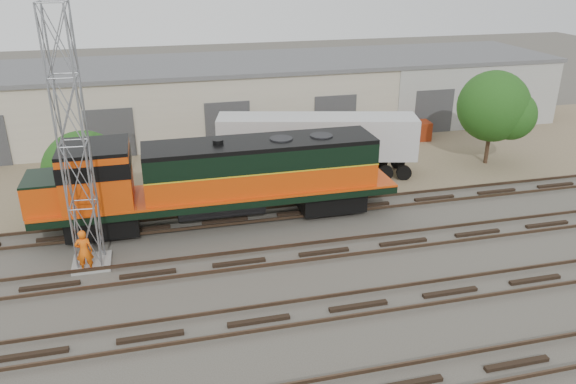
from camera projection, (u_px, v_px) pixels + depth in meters
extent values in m
plane|color=#47423A|center=(245.00, 281.00, 23.91)|extent=(140.00, 140.00, 0.00)
cube|color=#726047|center=(206.00, 164.00, 37.31)|extent=(80.00, 16.00, 0.02)
cube|color=black|center=(259.00, 321.00, 21.20)|extent=(80.00, 2.40, 0.14)
cube|color=#4C3828|center=(263.00, 330.00, 20.48)|extent=(80.00, 0.08, 0.14)
cube|color=#4C3828|center=(255.00, 307.00, 21.82)|extent=(80.00, 0.08, 0.14)
cube|color=black|center=(239.00, 263.00, 25.23)|extent=(80.00, 2.40, 0.14)
cube|color=#4C3828|center=(242.00, 268.00, 24.50)|extent=(80.00, 0.08, 0.14)
cube|color=#4C3828|center=(236.00, 252.00, 25.84)|extent=(80.00, 0.08, 0.14)
cube|color=black|center=(225.00, 220.00, 29.25)|extent=(80.00, 2.40, 0.14)
cube|color=#4C3828|center=(227.00, 224.00, 28.52)|extent=(80.00, 0.08, 0.14)
cube|color=#4C3828|center=(223.00, 212.00, 29.86)|extent=(80.00, 0.08, 0.14)
cube|color=#C0B6A0|center=(192.00, 100.00, 43.49)|extent=(58.00, 10.00, 5.00)
cube|color=#59595B|center=(190.00, 65.00, 42.46)|extent=(58.40, 10.40, 0.30)
cube|color=#999993|center=(481.00, 98.00, 43.92)|extent=(14.00, 0.10, 5.00)
cube|color=#333335|center=(110.00, 134.00, 37.94)|extent=(3.20, 0.12, 3.40)
cube|color=#333335|center=(228.00, 126.00, 39.73)|extent=(3.20, 0.12, 3.40)
cube|color=#333335|center=(335.00, 118.00, 41.53)|extent=(3.20, 0.12, 3.40)
cube|color=#333335|center=(433.00, 112.00, 43.32)|extent=(3.20, 0.12, 3.40)
cube|color=black|center=(103.00, 220.00, 27.61)|extent=(3.40, 2.55, 1.06)
cube|color=black|center=(329.00, 197.00, 30.24)|extent=(3.40, 2.55, 1.06)
cube|color=black|center=(221.00, 195.00, 28.65)|extent=(18.07, 3.19, 0.37)
cylinder|color=black|center=(221.00, 207.00, 28.90)|extent=(4.47, 1.17, 1.17)
cube|color=#C93E09|center=(261.00, 176.00, 28.80)|extent=(11.69, 2.76, 1.28)
cube|color=black|center=(261.00, 155.00, 28.35)|extent=(11.69, 2.76, 1.06)
cube|color=black|center=(261.00, 143.00, 28.10)|extent=(11.69, 2.76, 0.21)
cube|color=#C93E09|center=(97.00, 177.00, 26.72)|extent=(3.19, 3.19, 2.76)
cube|color=black|center=(93.00, 147.00, 26.15)|extent=(3.19, 3.19, 0.17)
cube|color=#C93E09|center=(45.00, 194.00, 26.42)|extent=(1.70, 2.55, 1.49)
cube|color=gray|center=(92.00, 263.00, 25.16)|extent=(1.66, 1.66, 0.20)
cylinder|color=gray|center=(62.00, 140.00, 23.31)|extent=(0.08, 0.08, 11.04)
cylinder|color=gray|center=(87.00, 139.00, 23.54)|extent=(0.08, 0.08, 11.04)
cylinder|color=gray|center=(59.00, 148.00, 22.41)|extent=(0.08, 0.08, 11.04)
cylinder|color=gray|center=(85.00, 146.00, 22.63)|extent=(0.08, 0.08, 11.04)
imported|color=#F65F0D|center=(84.00, 251.00, 24.29)|extent=(0.75, 0.51, 2.01)
cube|color=silver|center=(317.00, 136.00, 34.71)|extent=(12.44, 5.34, 2.54)
cube|color=black|center=(392.00, 167.00, 35.49)|extent=(2.76, 2.83, 0.94)
cube|color=black|center=(241.00, 170.00, 34.57)|extent=(0.14, 0.14, 1.22)
cube|color=black|center=(243.00, 160.00, 36.30)|extent=(0.14, 0.14, 1.22)
cube|color=navy|center=(494.00, 122.00, 43.97)|extent=(1.84, 1.76, 1.50)
cube|color=maroon|center=(419.00, 131.00, 42.07)|extent=(1.62, 1.53, 1.40)
cylinder|color=#382619|center=(89.00, 201.00, 31.17)|extent=(0.31, 0.31, 0.41)
sphere|color=#1F4614|center=(85.00, 172.00, 30.48)|extent=(4.49, 4.49, 4.49)
sphere|color=#1F4614|center=(102.00, 182.00, 30.26)|extent=(3.14, 3.14, 3.14)
cylinder|color=#382619|center=(487.00, 147.00, 37.09)|extent=(0.26, 0.26, 2.28)
sphere|color=#1F4614|center=(493.00, 106.00, 36.03)|extent=(4.57, 4.57, 4.57)
sphere|color=#1F4614|center=(511.00, 115.00, 35.80)|extent=(3.20, 3.20, 3.20)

